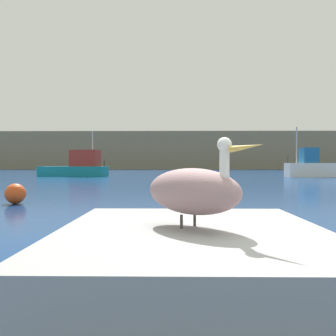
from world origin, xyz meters
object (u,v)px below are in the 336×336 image
(pelican, at_px, (193,191))
(fishing_boat_white, at_px, (310,167))
(mooring_buoy, at_px, (15,194))
(fishing_boat_teal, at_px, (78,166))

(pelican, distance_m, fishing_boat_white, 33.18)
(pelican, height_order, fishing_boat_white, fishing_boat_white)
(pelican, bearing_deg, mooring_buoy, 170.62)
(pelican, bearing_deg, fishing_boat_white, 112.24)
(fishing_boat_teal, height_order, fishing_boat_white, fishing_boat_white)
(pelican, relative_size, fishing_boat_teal, 0.17)
(mooring_buoy, bearing_deg, fishing_boat_white, 50.79)
(pelican, height_order, mooring_buoy, pelican)
(fishing_boat_teal, xyz_separation_m, fishing_boat_white, (23.30, -1.48, -0.00))
(fishing_boat_white, bearing_deg, pelican, 63.07)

